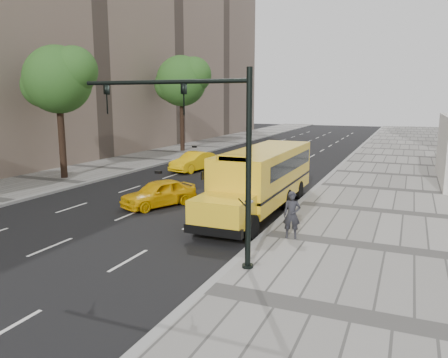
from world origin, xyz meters
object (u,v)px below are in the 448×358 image
at_px(tree_b, 59,79).
at_px(school_bus, 264,174).
at_px(taxi_far, 195,162).
at_px(taxi_near, 159,193).
at_px(pedestrian, 292,215).
at_px(traffic_signal, 207,143).
at_px(tree_c, 182,81).

height_order(tree_b, school_bus, tree_b).
xyz_separation_m(school_bus, taxi_far, (-8.45, 8.99, -1.04)).
bearing_deg(taxi_far, taxi_near, -59.49).
xyz_separation_m(pedestrian, traffic_signal, (-1.92, -3.52, 3.03)).
xyz_separation_m(taxi_near, traffic_signal, (5.78, -6.35, 3.40)).
relative_size(tree_b, school_bus, 0.77).
bearing_deg(traffic_signal, school_bus, 94.94).
bearing_deg(traffic_signal, taxi_far, 118.29).
height_order(tree_b, taxi_far, tree_b).
relative_size(school_bus, taxi_near, 2.86).
height_order(tree_b, traffic_signal, tree_b).
bearing_deg(tree_b, taxi_far, 46.29).
distance_m(taxi_near, taxi_far, 11.16).
xyz_separation_m(school_bus, taxi_near, (-5.09, -1.65, -1.08)).
bearing_deg(school_bus, tree_b, 171.50).
bearing_deg(school_bus, taxi_far, 133.24).
height_order(tree_b, taxi_near, tree_b).
bearing_deg(taxi_near, traffic_signal, -23.45).
relative_size(school_bus, pedestrian, 6.33).
height_order(school_bus, pedestrian, school_bus).
xyz_separation_m(taxi_near, pedestrian, (7.70, -2.83, 0.37)).
xyz_separation_m(taxi_far, traffic_signal, (9.14, -16.99, 3.37)).
relative_size(school_bus, traffic_signal, 1.81).
distance_m(tree_b, traffic_signal, 18.85).
relative_size(taxi_far, traffic_signal, 0.68).
distance_m(tree_c, taxi_far, 13.65).
relative_size(tree_c, traffic_signal, 1.52).
bearing_deg(tree_c, pedestrian, -53.38).
bearing_deg(traffic_signal, tree_c, 119.92).
bearing_deg(taxi_near, pedestrian, 4.08).
bearing_deg(tree_b, traffic_signal, -33.24).
bearing_deg(tree_c, traffic_signal, -60.08).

